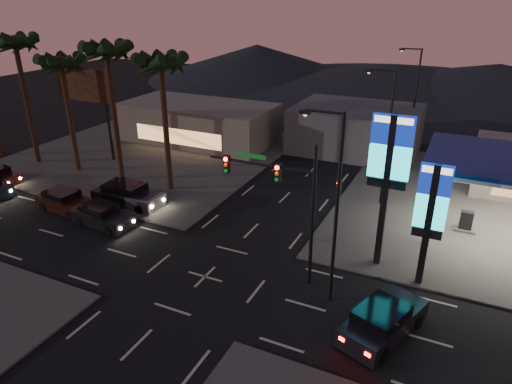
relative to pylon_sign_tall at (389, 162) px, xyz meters
The scene contains 25 objects.
ground 11.97m from the pylon_sign_tall, 147.09° to the right, with size 140.00×140.00×0.00m, color black.
corner_lot_ne 14.37m from the pylon_sign_tall, 54.46° to the left, with size 24.00×24.00×0.12m, color #47443F.
corner_lot_nw 27.40m from the pylon_sign_tall, 156.80° to the left, with size 24.00×24.00×0.12m, color #47443F.
pylon_sign_tall is the anchor object (origin of this frame).
pylon_sign_short 3.20m from the pylon_sign_tall, 21.80° to the right, with size 1.60×0.35×7.00m.
traffic_signal_mast 6.02m from the pylon_sign_tall, 143.48° to the right, with size 6.10×0.39×8.00m.
pedestal_signal 4.82m from the pylon_sign_tall, 153.73° to the left, with size 0.32×0.39×4.30m.
streetlight_near 4.86m from the pylon_sign_tall, 110.76° to the right, with size 2.14×0.25×10.00m.
streetlight_mid 8.70m from the pylon_sign_tall, 101.35° to the left, with size 2.14×0.25×10.00m.
streetlight_far 22.57m from the pylon_sign_tall, 94.34° to the left, with size 2.14×0.25×10.00m.
palm_a 18.21m from the pylon_sign_tall, 167.12° to the left, with size 4.41×4.41×10.86m.
palm_b 23.13m from the pylon_sign_tall, 169.92° to the left, with size 4.41×4.41×11.46m.
palm_c 27.90m from the pylon_sign_tall, behind, with size 4.41×4.41×10.26m.
palm_d 32.96m from the pylon_sign_tall, behind, with size 4.41×4.41×11.66m.
billboard 29.95m from the pylon_sign_tall, 165.50° to the left, with size 6.00×0.30×8.50m.
building_far_west 28.25m from the pylon_sign_tall, 143.75° to the left, with size 16.00×8.00×4.00m, color #726B5B.
building_far_mid 21.91m from the pylon_sign_tall, 107.59° to the left, with size 12.00×9.00×4.40m, color #4C4C51.
hill_left 64.06m from the pylon_sign_tall, 121.58° to the left, with size 40.00×40.00×6.00m, color black.
hill_right 55.02m from the pylon_sign_tall, 83.20° to the left, with size 50.00×50.00×5.00m, color black.
hill_center 55.33m from the pylon_sign_tall, 98.86° to the left, with size 60.00×60.00×4.00m, color black.
car_lane_a_front 19.23m from the pylon_sign_tall, behind, with size 4.66×2.24×1.48m.
car_lane_a_mid 23.07m from the pylon_sign_tall, behind, with size 4.81×2.38×1.52m.
car_lane_b_front 19.32m from the pylon_sign_tall, behind, with size 5.19×2.36×1.66m.
car_lane_b_mid 19.67m from the pylon_sign_tall, behind, with size 5.28×2.49×1.68m.
suv_station 8.38m from the pylon_sign_tall, 76.24° to the right, with size 3.55×5.25×1.62m.
Camera 1 is at (11.89, -18.37, 14.80)m, focal length 32.00 mm.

